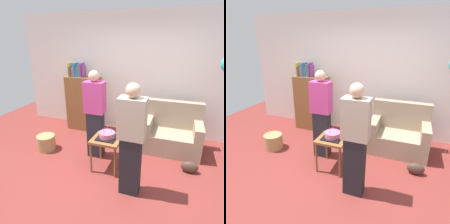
{
  "view_description": "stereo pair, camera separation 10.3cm",
  "coord_description": "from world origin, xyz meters",
  "views": [
    {
      "loc": [
        0.84,
        -2.34,
        2.13
      ],
      "look_at": [
        -0.19,
        0.6,
        0.95
      ],
      "focal_mm": 31.34,
      "sensor_mm": 36.0,
      "label": 1
    },
    {
      "loc": [
        0.94,
        -2.31,
        2.13
      ],
      "look_at": [
        -0.19,
        0.6,
        0.95
      ],
      "focal_mm": 31.34,
      "sensor_mm": 36.0,
      "label": 2
    }
  ],
  "objects": [
    {
      "name": "handbag",
      "position": [
        1.17,
        0.68,
        0.1
      ],
      "size": [
        0.28,
        0.14,
        0.2
      ],
      "primitive_type": "ellipsoid",
      "color": "#473328",
      "rests_on": "ground_plane"
    },
    {
      "name": "wall_back",
      "position": [
        0.0,
        2.05,
        1.35
      ],
      "size": [
        6.0,
        0.1,
        2.7
      ],
      "primitive_type": "cube",
      "color": "silver",
      "rests_on": "ground_plane"
    },
    {
      "name": "ground_plane",
      "position": [
        0.0,
        0.0,
        0.0
      ],
      "size": [
        8.0,
        8.0,
        0.0
      ],
      "primitive_type": "plane",
      "color": "maroon"
    },
    {
      "name": "side_table",
      "position": [
        -0.19,
        0.35,
        0.49
      ],
      "size": [
        0.48,
        0.48,
        0.58
      ],
      "color": "brown",
      "rests_on": "ground_plane"
    },
    {
      "name": "birthday_cake",
      "position": [
        -0.19,
        0.35,
        0.63
      ],
      "size": [
        0.32,
        0.32,
        0.17
      ],
      "color": "black",
      "rests_on": "side_table"
    },
    {
      "name": "couch",
      "position": [
        0.81,
        1.37,
        0.34
      ],
      "size": [
        1.1,
        0.7,
        0.96
      ],
      "color": "gray",
      "rests_on": "ground_plane"
    },
    {
      "name": "person_blowing_candles",
      "position": [
        -0.53,
        0.66,
        0.83
      ],
      "size": [
        0.36,
        0.22,
        1.63
      ],
      "rotation": [
        0.0,
        0.0,
        0.38
      ],
      "color": "#23232D",
      "rests_on": "ground_plane"
    },
    {
      "name": "wicker_basket",
      "position": [
        -1.57,
        0.52,
        0.15
      ],
      "size": [
        0.36,
        0.36,
        0.3
      ],
      "primitive_type": "cylinder",
      "color": "#A88451",
      "rests_on": "ground_plane"
    },
    {
      "name": "bookshelf",
      "position": [
        -1.29,
        1.69,
        0.69
      ],
      "size": [
        0.8,
        0.36,
        1.61
      ],
      "color": "brown",
      "rests_on": "ground_plane"
    },
    {
      "name": "person_holding_cake",
      "position": [
        0.32,
        -0.07,
        0.83
      ],
      "size": [
        0.36,
        0.22,
        1.63
      ],
      "rotation": [
        0.0,
        0.0,
        2.94
      ],
      "color": "black",
      "rests_on": "ground_plane"
    }
  ]
}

